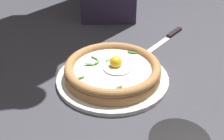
{
  "coord_description": "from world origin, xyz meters",
  "views": [
    {
      "loc": [
        -0.62,
        0.23,
        0.46
      ],
      "look_at": [
        0.0,
        0.0,
        0.03
      ],
      "focal_mm": 48.18,
      "sensor_mm": 36.0,
      "label": 1
    }
  ],
  "objects": [
    {
      "name": "pizza",
      "position": [
        0.0,
        0.0,
        0.03
      ],
      "size": [
        0.25,
        0.25,
        0.06
      ],
      "color": "#B47A43",
      "rests_on": "pizza_plate"
    },
    {
      "name": "pizza_plate",
      "position": [
        0.0,
        0.0,
        0.01
      ],
      "size": [
        0.3,
        0.3,
        0.01
      ],
      "primitive_type": "cylinder",
      "color": "white",
      "rests_on": "ground"
    },
    {
      "name": "table_knife",
      "position": [
        0.17,
        -0.27,
        0.0
      ],
      "size": [
        0.13,
        0.21,
        0.01
      ],
      "color": "silver",
      "rests_on": "ground"
    },
    {
      "name": "ground_plane",
      "position": [
        0.0,
        0.0,
        -0.01
      ],
      "size": [
        2.4,
        2.4,
        0.03
      ],
      "primitive_type": "cube",
      "color": "#38373E",
      "rests_on": "ground"
    }
  ]
}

